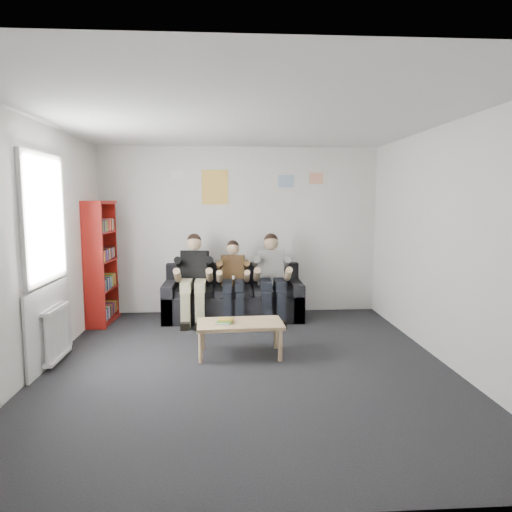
{
  "coord_description": "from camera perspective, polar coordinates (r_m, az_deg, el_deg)",
  "views": [
    {
      "loc": [
        -0.21,
        -4.96,
        1.85
      ],
      "look_at": [
        0.19,
        1.3,
        1.08
      ],
      "focal_mm": 32.0,
      "sensor_mm": 36.0,
      "label": 1
    }
  ],
  "objects": [
    {
      "name": "poster_pink",
      "position": [
        7.6,
        7.55,
        9.62
      ],
      "size": [
        0.22,
        0.01,
        0.18
      ],
      "primitive_type": "cube",
      "color": "#C73E98",
      "rests_on": "room_shell"
    },
    {
      "name": "poster_blue",
      "position": [
        7.51,
        3.75,
        9.32
      ],
      "size": [
        0.25,
        0.01,
        0.2
      ],
      "primitive_type": "cube",
      "color": "#397BC3",
      "rests_on": "room_shell"
    },
    {
      "name": "person_right",
      "position": [
        6.99,
        2.01,
        -2.77
      ],
      "size": [
        0.41,
        0.89,
        1.33
      ],
      "rotation": [
        0.0,
        0.0,
        -0.08
      ],
      "color": "white",
      "rests_on": "sofa"
    },
    {
      "name": "poster_sign",
      "position": [
        7.5,
        -9.84,
        10.0
      ],
      "size": [
        0.2,
        0.01,
        0.14
      ],
      "primitive_type": "cube",
      "color": "white",
      "rests_on": "room_shell"
    },
    {
      "name": "game_cases",
      "position": [
        5.44,
        -3.97,
        -8.15
      ],
      "size": [
        0.21,
        0.18,
        0.04
      ],
      "rotation": [
        0.0,
        0.0,
        -0.26
      ],
      "color": "silver",
      "rests_on": "coffee_table"
    },
    {
      "name": "poster_large",
      "position": [
        7.45,
        -5.16,
        8.55
      ],
      "size": [
        0.42,
        0.01,
        0.55
      ],
      "primitive_type": "cube",
      "color": "#F2EC55",
      "rests_on": "room_shell"
    },
    {
      "name": "room_shell",
      "position": [
        4.99,
        -1.22,
        1.28
      ],
      "size": [
        5.0,
        5.0,
        5.0
      ],
      "color": "black",
      "rests_on": "ground"
    },
    {
      "name": "sofa",
      "position": [
        7.22,
        -2.88,
        -5.38
      ],
      "size": [
        2.13,
        0.87,
        0.82
      ],
      "color": "black",
      "rests_on": "ground"
    },
    {
      "name": "radiator",
      "position": [
        5.71,
        -23.64,
        -8.79
      ],
      "size": [
        0.1,
        0.64,
        0.6
      ],
      "color": "white",
      "rests_on": "ground"
    },
    {
      "name": "bookshelf",
      "position": [
        7.2,
        -18.7,
        -0.76
      ],
      "size": [
        0.28,
        0.83,
        1.84
      ],
      "rotation": [
        0.0,
        0.0,
        -0.07
      ],
      "color": "maroon",
      "rests_on": "ground"
    },
    {
      "name": "person_middle",
      "position": [
        6.97,
        -2.87,
        -3.14
      ],
      "size": [
        0.36,
        0.77,
        1.23
      ],
      "rotation": [
        0.0,
        0.0,
        -0.07
      ],
      "color": "#543A1C",
      "rests_on": "sofa"
    },
    {
      "name": "window",
      "position": [
        5.6,
        -24.7,
        -2.04
      ],
      "size": [
        0.05,
        1.3,
        2.36
      ],
      "color": "white",
      "rests_on": "room_shell"
    },
    {
      "name": "coffee_table",
      "position": [
        5.49,
        -2.02,
        -8.77
      ],
      "size": [
        1.01,
        0.56,
        0.4
      ],
      "rotation": [
        0.0,
        0.0,
        0.05
      ],
      "color": "tan",
      "rests_on": "ground"
    },
    {
      "name": "person_left",
      "position": [
        6.98,
        -7.77,
        -2.85
      ],
      "size": [
        0.41,
        0.89,
        1.33
      ],
      "rotation": [
        0.0,
        0.0,
        -0.11
      ],
      "color": "black",
      "rests_on": "sofa"
    }
  ]
}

